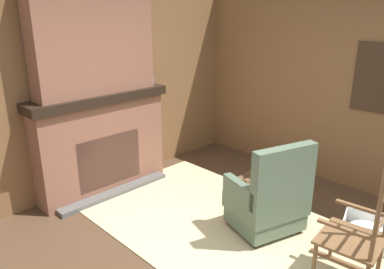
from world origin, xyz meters
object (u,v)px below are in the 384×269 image
firewood_stack (252,180)px  decorative_plate_on_mantel (94,83)px  storage_case (144,81)px  armchair (269,201)px  laundry_basket (366,232)px  oil_lamp_vase (52,92)px  rocking_chair (356,241)px

firewood_stack → decorative_plate_on_mantel: decorative_plate_on_mantel is taller
firewood_stack → storage_case: size_ratio=1.31×
armchair → decorative_plate_on_mantel: size_ratio=4.17×
laundry_basket → oil_lamp_vase: (-2.99, -1.78, 1.26)m
laundry_basket → firewood_stack: bearing=169.7°
armchair → decorative_plate_on_mantel: (-2.18, -0.70, 1.05)m
rocking_chair → firewood_stack: size_ratio=3.93×
rocking_chair → storage_case: bearing=-9.8°
armchair → rocking_chair: (0.98, -0.16, 0.06)m
oil_lamp_vase → firewood_stack: bearing=57.5°
storage_case → decorative_plate_on_mantel: bearing=-91.5°
rocking_chair → decorative_plate_on_mantel: 3.35m
firewood_stack → armchair: bearing=-45.2°
armchair → firewood_stack: bearing=-28.0°
rocking_chair → oil_lamp_vase: 3.46m
armchair → storage_case: bearing=15.9°
oil_lamp_vase → storage_case: oil_lamp_vase is taller
storage_case → decorative_plate_on_mantel: decorative_plate_on_mantel is taller
oil_lamp_vase → rocking_chair: bearing=19.2°
firewood_stack → storage_case: (-1.33, -0.78, 1.31)m
armchair → laundry_basket: armchair is taller
decorative_plate_on_mantel → storage_case: bearing=88.5°
laundry_basket → storage_case: storage_case is taller
storage_case → rocking_chair: bearing=-3.8°
storage_case → armchair: bearing=-1.3°
rocking_chair → storage_case: size_ratio=5.16×
oil_lamp_vase → decorative_plate_on_mantel: (-0.02, 0.55, 0.03)m
firewood_stack → laundry_basket: bearing=-10.3°
armchair → rocking_chair: 1.00m
armchair → laundry_basket: size_ratio=1.96×
armchair → rocking_chair: rocking_chair is taller
storage_case → firewood_stack: bearing=30.5°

